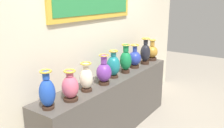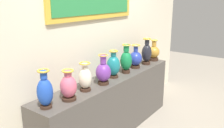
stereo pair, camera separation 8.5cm
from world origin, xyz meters
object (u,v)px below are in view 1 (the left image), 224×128
at_px(vase_ivory, 86,78).
at_px(vase_emerald, 126,60).
at_px(vase_teal, 113,65).
at_px(vase_onyx, 145,53).
at_px(vase_ochre, 152,52).
at_px(vase_cobalt, 135,58).
at_px(vase_violet, 104,72).
at_px(vase_sapphire, 47,92).
at_px(vase_rose, 70,87).

bearing_deg(vase_ivory, vase_emerald, -0.68).
xyz_separation_m(vase_teal, vase_onyx, (0.81, -0.04, 0.02)).
xyz_separation_m(vase_emerald, vase_ochre, (0.84, 0.00, -0.04)).
xyz_separation_m(vase_cobalt, vase_onyx, (0.27, -0.03, 0.04)).
bearing_deg(vase_teal, vase_emerald, -6.25).
bearing_deg(vase_cobalt, vase_violet, -176.85).
relative_size(vase_onyx, vase_ochre, 1.19).
xyz_separation_m(vase_sapphire, vase_ochre, (2.20, -0.01, -0.03)).
bearing_deg(vase_rose, vase_teal, 3.37).
distance_m(vase_teal, vase_ochre, 1.09).
height_order(vase_ivory, vase_emerald, vase_emerald).
xyz_separation_m(vase_sapphire, vase_emerald, (1.36, -0.02, 0.01)).
xyz_separation_m(vase_rose, vase_cobalt, (1.38, 0.04, 0.00)).
bearing_deg(vase_teal, vase_sapphire, -179.50).
bearing_deg(vase_ochre, vase_sapphire, 179.63).
distance_m(vase_rose, vase_ivory, 0.29).
height_order(vase_violet, vase_teal, vase_violet).
height_order(vase_cobalt, vase_ochre, vase_cobalt).
distance_m(vase_cobalt, vase_onyx, 0.28).
bearing_deg(vase_violet, vase_onyx, 0.55).
distance_m(vase_sapphire, vase_cobalt, 1.65).
bearing_deg(vase_violet, vase_sapphire, 177.01).
xyz_separation_m(vase_emerald, vase_cobalt, (0.29, 0.02, -0.03)).
xyz_separation_m(vase_violet, vase_teal, (0.28, 0.05, 0.01)).
relative_size(vase_ivory, vase_cobalt, 0.93).
bearing_deg(vase_rose, vase_cobalt, 1.73).
distance_m(vase_sapphire, vase_onyx, 1.92).
bearing_deg(vase_onyx, vase_sapphire, 179.02).
bearing_deg(vase_rose, vase_sapphire, 171.30).
bearing_deg(vase_violet, vase_ochre, 1.21).
bearing_deg(vase_emerald, vase_violet, -177.35).
distance_m(vase_rose, vase_ochre, 1.94).
distance_m(vase_violet, vase_emerald, 0.53).
height_order(vase_violet, vase_ochre, vase_violet).
height_order(vase_emerald, vase_cobalt, vase_emerald).
bearing_deg(vase_violet, vase_cobalt, 3.15).
bearing_deg(vase_rose, vase_emerald, 1.12).
distance_m(vase_ivory, vase_ochre, 1.65).
distance_m(vase_teal, vase_onyx, 0.81).
bearing_deg(vase_teal, vase_onyx, -2.98).
relative_size(vase_ivory, vase_onyx, 0.80).
height_order(vase_rose, vase_violet, vase_violet).
bearing_deg(vase_emerald, vase_onyx, -1.46).
xyz_separation_m(vase_onyx, vase_ochre, (0.28, 0.02, -0.04)).
bearing_deg(vase_emerald, vase_ochre, 0.28).
bearing_deg(vase_ivory, vase_onyx, -1.00).
bearing_deg(vase_onyx, vase_ochre, 3.76).
distance_m(vase_sapphire, vase_emerald, 1.36).
xyz_separation_m(vase_emerald, vase_onyx, (0.56, -0.01, 0.00)).
distance_m(vase_violet, vase_teal, 0.28).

